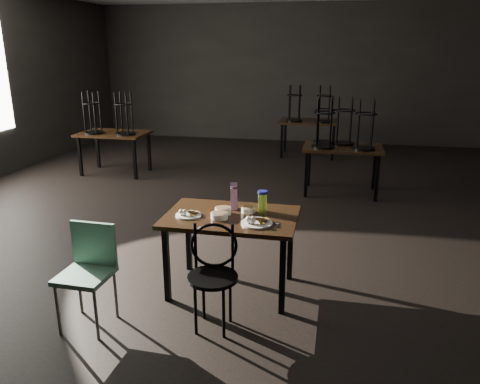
% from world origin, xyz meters
% --- Properties ---
extents(room, '(12.00, 12.04, 3.22)m').
position_xyz_m(room, '(-0.06, 0.01, 2.33)').
color(room, black).
rests_on(room, ground).
extents(main_table, '(1.20, 0.80, 0.75)m').
position_xyz_m(main_table, '(-0.08, -1.52, 0.67)').
color(main_table, black).
rests_on(main_table, ground).
extents(plate_left, '(0.23, 0.23, 0.08)m').
position_xyz_m(plate_left, '(-0.46, -1.61, 0.77)').
color(plate_left, white).
rests_on(plate_left, main_table).
extents(plate_right, '(0.27, 0.27, 0.09)m').
position_xyz_m(plate_right, '(0.19, -1.69, 0.77)').
color(plate_right, white).
rests_on(plate_right, main_table).
extents(bowl_near, '(0.15, 0.15, 0.06)m').
position_xyz_m(bowl_near, '(-0.16, -1.50, 0.78)').
color(bowl_near, white).
rests_on(bowl_near, main_table).
extents(bowl_far, '(0.13, 0.13, 0.05)m').
position_xyz_m(bowl_far, '(0.06, -1.41, 0.78)').
color(bowl_far, white).
rests_on(bowl_far, main_table).
extents(bowl_big, '(0.15, 0.15, 0.05)m').
position_xyz_m(bowl_big, '(-0.16, -1.62, 0.78)').
color(bowl_big, white).
rests_on(bowl_big, main_table).
extents(juice_carton, '(0.08, 0.08, 0.26)m').
position_xyz_m(juice_carton, '(-0.09, -1.34, 0.87)').
color(juice_carton, '#901A80').
rests_on(juice_carton, main_table).
extents(water_bottle, '(0.11, 0.11, 0.20)m').
position_xyz_m(water_bottle, '(0.18, -1.36, 0.85)').
color(water_bottle, '#B7F146').
rests_on(water_bottle, main_table).
extents(spoon, '(0.04, 0.18, 0.01)m').
position_xyz_m(spoon, '(0.36, -1.66, 0.75)').
color(spoon, silver).
rests_on(spoon, main_table).
extents(bentwood_chair, '(0.43, 0.42, 0.86)m').
position_xyz_m(bentwood_chair, '(-0.09, -2.11, 0.51)').
color(bentwood_chair, black).
rests_on(bentwood_chair, ground).
extents(school_chair, '(0.41, 0.41, 0.85)m').
position_xyz_m(school_chair, '(-1.09, -2.29, 0.51)').
color(school_chair, '#669E83').
rests_on(school_chair, ground).
extents(bg_table_left, '(1.20, 0.80, 1.48)m').
position_xyz_m(bg_table_left, '(-3.10, 2.20, 0.75)').
color(bg_table_left, black).
rests_on(bg_table_left, ground).
extents(bg_table_right, '(1.20, 0.80, 1.48)m').
position_xyz_m(bg_table_right, '(0.89, 1.84, 0.80)').
color(bg_table_right, black).
rests_on(bg_table_right, ground).
extents(bg_table_far, '(1.20, 0.80, 1.48)m').
position_xyz_m(bg_table_far, '(0.23, 4.36, 0.75)').
color(bg_table_far, black).
rests_on(bg_table_far, ground).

